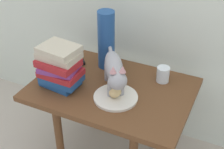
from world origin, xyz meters
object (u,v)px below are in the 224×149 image
at_px(plate, 116,97).
at_px(tv_remote, 72,64).
at_px(cat, 114,69).
at_px(green_vase, 106,40).
at_px(candle_jar, 163,75).
at_px(book_stack, 60,67).
at_px(side_table, 112,98).
at_px(bread_roll, 115,92).

height_order(plate, tv_remote, tv_remote).
bearing_deg(cat, green_vase, 125.61).
xyz_separation_m(green_vase, candle_jar, (0.35, -0.01, -0.13)).
height_order(plate, candle_jar, candle_jar).
bearing_deg(book_stack, tv_remote, 106.39).
height_order(candle_jar, tv_remote, candle_jar).
relative_size(candle_jar, tv_remote, 0.57).
distance_m(book_stack, green_vase, 0.31).
bearing_deg(book_stack, side_table, 22.12).
bearing_deg(tv_remote, plate, -68.65).
distance_m(cat, book_stack, 0.29).
height_order(bread_roll, candle_jar, candle_jar).
distance_m(cat, green_vase, 0.26).
bearing_deg(tv_remote, book_stack, -116.29).
height_order(green_vase, candle_jar, green_vase).
distance_m(side_table, cat, 0.21).
bearing_deg(bread_roll, green_vase, 124.23).
relative_size(book_stack, tv_remote, 1.54).
bearing_deg(side_table, candle_jar, 37.49).
bearing_deg(plate, bread_roll, 152.29).
bearing_deg(bread_roll, side_table, 124.91).
height_order(book_stack, green_vase, green_vase).
distance_m(bread_roll, green_vase, 0.34).
relative_size(green_vase, candle_jar, 3.99).
xyz_separation_m(cat, book_stack, (-0.28, -0.08, -0.02)).
bearing_deg(side_table, tv_remote, 162.27).
distance_m(cat, candle_jar, 0.29).
bearing_deg(plate, cat, 120.81).
bearing_deg(cat, book_stack, -164.42).
relative_size(bread_roll, book_stack, 0.35).
xyz_separation_m(plate, bread_roll, (-0.00, 0.00, 0.03)).
bearing_deg(bread_roll, plate, -27.71).
bearing_deg(candle_jar, side_table, -142.51).
bearing_deg(candle_jar, tv_remote, -172.22).
bearing_deg(plate, candle_jar, 56.80).
distance_m(cat, tv_remote, 0.38).
relative_size(plate, candle_jar, 2.64).
height_order(bread_roll, tv_remote, bread_roll).
height_order(side_table, green_vase, green_vase).
relative_size(side_table, cat, 2.02).
xyz_separation_m(side_table, tv_remote, (-0.31, 0.10, 0.08)).
bearing_deg(side_table, bread_roll, -55.09).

